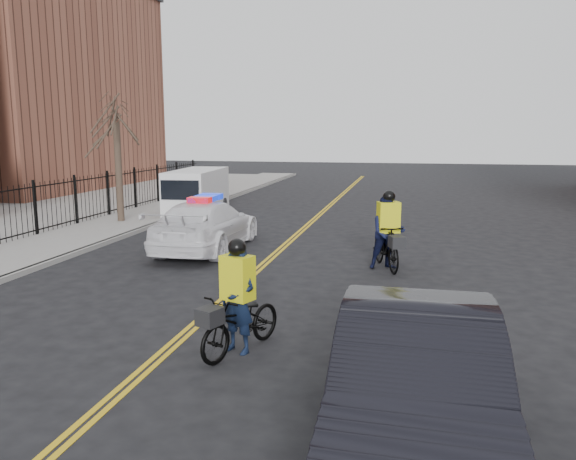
# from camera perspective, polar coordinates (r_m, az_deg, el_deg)

# --- Properties ---
(ground) EXTENTS (120.00, 120.00, 0.00)m
(ground) POSITION_cam_1_polar(r_m,az_deg,el_deg) (12.26, -7.71, -8.08)
(ground) COLOR black
(ground) RESTS_ON ground
(center_line_left) EXTENTS (0.10, 60.00, 0.01)m
(center_line_left) POSITION_cam_1_polar(r_m,az_deg,el_deg) (19.75, 0.01, -1.07)
(center_line_left) COLOR gold
(center_line_left) RESTS_ON ground
(center_line_right) EXTENTS (0.10, 60.00, 0.01)m
(center_line_right) POSITION_cam_1_polar(r_m,az_deg,el_deg) (19.71, 0.47, -1.09)
(center_line_right) COLOR gold
(center_line_right) RESTS_ON ground
(sidewalk) EXTENTS (3.00, 60.00, 0.15)m
(sidewalk) POSITION_cam_1_polar(r_m,az_deg,el_deg) (22.49, -18.79, -0.07)
(sidewalk) COLOR gray
(sidewalk) RESTS_ON ground
(curb) EXTENTS (0.20, 60.00, 0.15)m
(curb) POSITION_cam_1_polar(r_m,az_deg,el_deg) (21.76, -15.40, -0.22)
(curb) COLOR gray
(curb) RESTS_ON ground
(iron_fence) EXTENTS (0.12, 28.00, 2.00)m
(iron_fence) POSITION_cam_1_polar(r_m,az_deg,el_deg) (23.17, -22.10, 2.32)
(iron_fence) COLOR black
(iron_fence) RESTS_ON ground
(warehouse_far) EXTENTS (14.00, 18.00, 14.00)m
(warehouse_far) POSITION_cam_1_polar(r_m,az_deg,el_deg) (44.31, -26.07, 13.12)
(warehouse_far) COLOR brown
(warehouse_far) RESTS_ON ground
(street_tree) EXTENTS (3.20, 3.20, 4.80)m
(street_tree) POSITION_cam_1_polar(r_m,az_deg,el_deg) (23.97, -16.98, 8.93)
(street_tree) COLOR #32271D
(street_tree) RESTS_ON sidewalk
(police_cruiser) EXTENTS (2.28, 5.55, 1.77)m
(police_cruiser) POSITION_cam_1_polar(r_m,az_deg,el_deg) (18.27, -8.31, 0.49)
(police_cruiser) COLOR white
(police_cruiser) RESTS_ON ground
(dark_sedan) EXTENTS (1.88, 5.32, 1.75)m
(dark_sedan) POSITION_cam_1_polar(r_m,az_deg,el_deg) (6.91, 12.94, -15.12)
(dark_sedan) COLOR black
(dark_sedan) RESTS_ON ground
(cargo_van) EXTENTS (2.24, 5.09, 2.08)m
(cargo_van) POSITION_cam_1_polar(r_m,az_deg,el_deg) (25.99, -9.30, 3.71)
(cargo_van) COLOR white
(cargo_van) RESTS_ON ground
(cyclist_near) EXTENTS (1.42, 2.16, 2.00)m
(cyclist_near) POSITION_cam_1_polar(r_m,az_deg,el_deg) (9.80, -5.14, -8.40)
(cyclist_near) COLOR black
(cyclist_near) RESTS_ON ground
(cyclist_far) EXTENTS (1.32, 2.26, 2.21)m
(cyclist_far) POSITION_cam_1_polar(r_m,az_deg,el_deg) (15.76, 10.11, -0.83)
(cyclist_far) COLOR black
(cyclist_far) RESTS_ON ground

